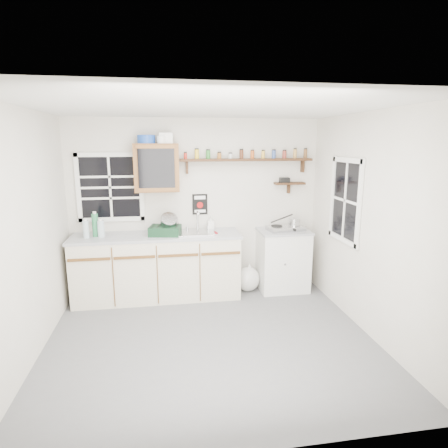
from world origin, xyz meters
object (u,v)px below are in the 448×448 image
Objects in this scene: main_cabinet at (158,266)px; right_cabinet at (283,260)px; upper_cabinet at (157,168)px; spice_shelf at (247,159)px; hotplate at (286,228)px; dish_rack at (166,228)px.

main_cabinet is 1.84m from right_cabinet.
spice_shelf is (1.28, 0.07, 0.11)m from upper_cabinet.
upper_cabinet is 2.03m from hotplate.
main_cabinet is at bearing -103.68° from upper_cabinet.
dish_rack reaches higher than hotplate.
spice_shelf is (-0.52, 0.19, 1.48)m from right_cabinet.
upper_cabinet is (0.03, 0.14, 1.36)m from main_cabinet.
right_cabinet is 1.58m from spice_shelf.
right_cabinet is at bearing 127.15° from hotplate.
spice_shelf is at bearing 22.49° from dish_rack.
right_cabinet is 1.64× the size of hotplate.
upper_cabinet reaches higher than right_cabinet.
spice_shelf is (1.31, 0.21, 1.47)m from main_cabinet.
right_cabinet is at bearing -19.75° from spice_shelf.
upper_cabinet is 1.28m from spice_shelf.
right_cabinet is (1.83, 0.03, -0.01)m from main_cabinet.
right_cabinet is 0.49m from hotplate.
dish_rack is (0.10, -0.18, -0.81)m from upper_cabinet.
spice_shelf is 1.51m from dish_rack.
hotplate is (1.72, 0.04, -0.08)m from dish_rack.
spice_shelf is at bearing 160.25° from right_cabinet.
spice_shelf is at bearing 151.63° from hotplate.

